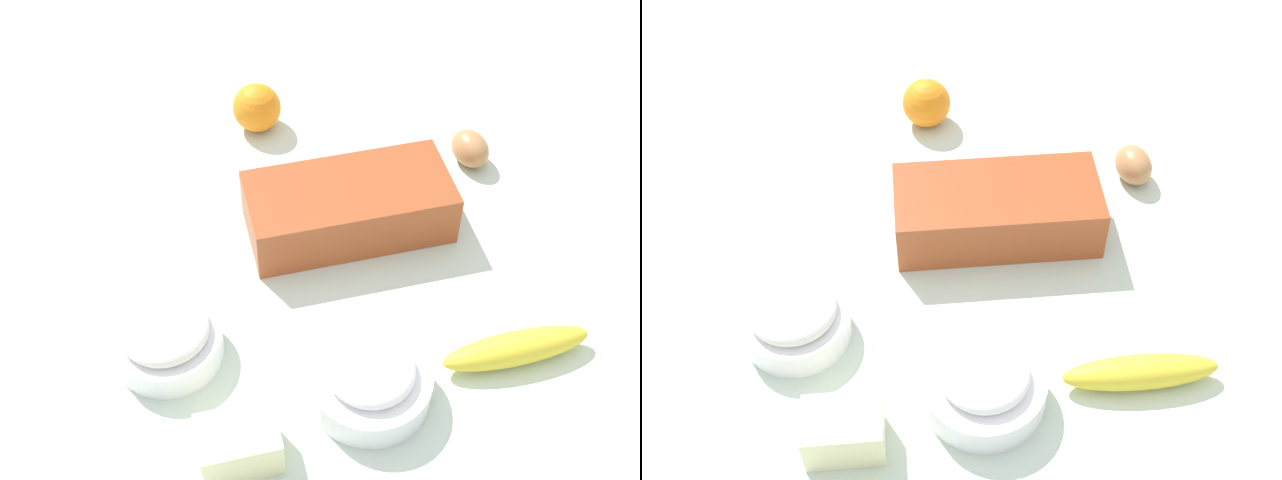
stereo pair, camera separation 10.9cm
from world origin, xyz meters
TOP-DOWN VIEW (x-y plane):
  - ground_plane at (0.00, 0.00)m, footprint 2.40×2.40m
  - loaf_pan at (-0.06, -0.04)m, footprint 0.30×0.19m
  - flour_bowl at (0.24, 0.05)m, footprint 0.14×0.14m
  - sugar_bowl at (0.05, 0.21)m, footprint 0.15×0.15m
  - banana at (-0.14, 0.25)m, footprint 0.20×0.09m
  - orange_fruit at (-0.04, -0.29)m, footprint 0.08×0.08m
  - butter_block at (0.22, 0.22)m, footprint 0.10×0.08m
  - egg_near_butter at (-0.29, -0.07)m, footprint 0.06×0.07m

SIDE VIEW (x-z plane):
  - ground_plane at x=0.00m, z-range -0.02..0.00m
  - banana at x=-0.14m, z-range 0.00..0.04m
  - egg_near_butter at x=-0.29m, z-range 0.00..0.05m
  - butter_block at x=0.22m, z-range 0.00..0.06m
  - flour_bowl at x=0.24m, z-range 0.00..0.07m
  - sugar_bowl at x=0.05m, z-range 0.00..0.07m
  - orange_fruit at x=-0.04m, z-range 0.00..0.08m
  - loaf_pan at x=-0.06m, z-range 0.00..0.08m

